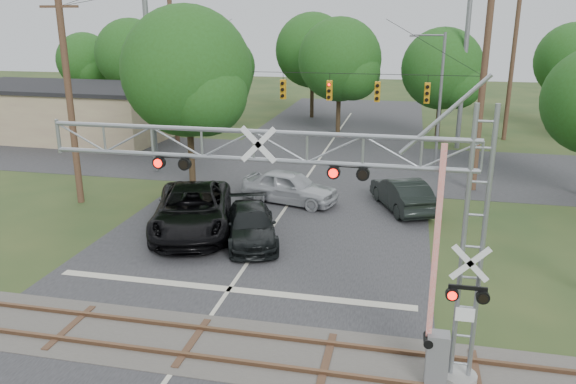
% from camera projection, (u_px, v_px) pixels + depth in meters
% --- Properties ---
extents(road_main, '(14.00, 90.00, 0.02)m').
position_uv_depth(road_main, '(262.00, 242.00, 23.96)').
color(road_main, '#252527').
rests_on(road_main, ground).
extents(road_cross, '(90.00, 12.00, 0.02)m').
position_uv_depth(road_cross, '(316.00, 163.00, 37.02)').
color(road_cross, '#252527').
rests_on(road_cross, ground).
extents(railroad_track, '(90.00, 3.20, 0.17)m').
position_uv_depth(railroad_track, '(192.00, 343.00, 16.49)').
color(railroad_track, '#45413C').
rests_on(railroad_track, ground).
extents(crossing_gantry, '(11.45, 0.94, 7.34)m').
position_uv_depth(crossing_gantry, '(336.00, 211.00, 13.96)').
color(crossing_gantry, gray).
rests_on(crossing_gantry, ground).
extents(traffic_signal_span, '(19.34, 0.36, 11.50)m').
position_uv_depth(traffic_signal_span, '(322.00, 84.00, 31.44)').
color(traffic_signal_span, slate).
rests_on(traffic_signal_span, ground).
extents(pickup_black, '(5.24, 7.80, 1.99)m').
position_uv_depth(pickup_black, '(192.00, 210.00, 24.99)').
color(pickup_black, black).
rests_on(pickup_black, ground).
extents(car_dark, '(3.59, 5.43, 1.46)m').
position_uv_depth(car_dark, '(251.00, 225.00, 23.89)').
color(car_dark, black).
rests_on(car_dark, ground).
extents(sedan_silver, '(5.34, 3.18, 1.70)m').
position_uv_depth(sedan_silver, '(290.00, 187.00, 28.92)').
color(sedan_silver, '#A5A7AC').
rests_on(sedan_silver, ground).
extents(suv_dark, '(3.51, 5.20, 1.62)m').
position_uv_depth(suv_dark, '(402.00, 194.00, 27.93)').
color(suv_dark, black).
rests_on(suv_dark, ground).
extents(commercial_building, '(18.00, 9.62, 4.14)m').
position_uv_depth(commercial_building, '(62.00, 111.00, 45.01)').
color(commercial_building, gray).
rests_on(commercial_building, ground).
extents(streetlight, '(2.23, 0.23, 8.37)m').
position_uv_depth(streetlight, '(438.00, 93.00, 35.39)').
color(streetlight, slate).
rests_on(streetlight, ground).
extents(utility_poles, '(26.73, 27.67, 14.00)m').
position_uv_depth(utility_poles, '(364.00, 69.00, 33.34)').
color(utility_poles, '#452C20').
rests_on(utility_poles, ground).
extents(treeline, '(55.71, 31.39, 9.95)m').
position_uv_depth(treeline, '(327.00, 63.00, 44.23)').
color(treeline, '#352718').
rests_on(treeline, ground).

